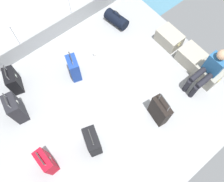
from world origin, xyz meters
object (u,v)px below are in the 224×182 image
Objects in this scene: suitcase_4 at (13,81)px; suitcase_5 at (16,109)px; cargo_crate_0 at (169,38)px; paper_cup at (95,54)px; suitcase_2 at (93,142)px; suitcase_1 at (74,68)px; passenger_seated at (209,70)px; suitcase_0 at (159,111)px; cargo_crate_1 at (192,58)px; duffel_bag at (116,19)px; cargo_crate_2 at (208,74)px; suitcase_3 at (47,162)px.

suitcase_5 is at bearing -22.89° from suitcase_4.
cargo_crate_0 is at bearing 80.30° from suitcase_5.
cargo_crate_0 is 6.22× the size of paper_cup.
paper_cup is at bearing 141.98° from suitcase_2.
passenger_seated is at bearing 46.62° from suitcase_1.
suitcase_4 is at bearing -103.27° from paper_cup.
suitcase_2 reaches higher than cargo_crate_0.
suitcase_1 is (-1.88, -0.74, -0.04)m from suitcase_0.
suitcase_4 is at bearing -142.09° from suitcase_0.
suitcase_1 is 1.65m from suitcase_2.
suitcase_0 reaches higher than suitcase_2.
cargo_crate_1 is at bearing 69.93° from suitcase_5.
suitcase_2 is (-0.38, -2.66, -0.26)m from passenger_seated.
suitcase_5 is (-0.63, -3.69, 0.17)m from cargo_crate_0.
paper_cup is (-2.05, -1.35, -0.54)m from passenger_seated.
paper_cup is (-1.67, 1.30, -0.29)m from suitcase_2.
suitcase_5 is at bearing -151.95° from suitcase_2.
cargo_crate_0 is 1.39m from duffel_bag.
suitcase_0 reaches higher than cargo_crate_2.
cargo_crate_2 is at bearing 82.36° from suitcase_2.
suitcase_1 is 0.91× the size of suitcase_5.
passenger_seated is 3.92m from suitcase_5.
suitcase_2 is 1.08× the size of suitcase_4.
cargo_crate_2 is 4.19m from suitcase_4.
suitcase_0 is 2.02m from suitcase_1.
passenger_seated reaches higher than cargo_crate_1.
cargo_crate_0 is 0.87× the size of suitcase_4.
suitcase_5 is (-1.86, -3.63, 0.14)m from cargo_crate_2.
suitcase_4 reaches higher than cargo_crate_1.
suitcase_2 is (1.52, -0.64, 0.03)m from suitcase_1.
duffel_bag is at bearing 120.26° from suitcase_3.
suitcase_4 is at bearing -119.88° from cargo_crate_1.
suitcase_3 is 1.24m from suitcase_5.
passenger_seated is 1.44× the size of suitcase_1.
suitcase_2 reaches higher than cargo_crate_2.
suitcase_0 reaches higher than cargo_crate_0.
suitcase_1 reaches higher than cargo_crate_2.
suitcase_2 is at bearing -47.77° from duffel_bag.
passenger_seated is 3.59m from suitcase_3.
suitcase_1 reaches higher than cargo_crate_1.
duffel_bag is at bearing 159.29° from suitcase_0.
passenger_seated is at bearing -11.36° from cargo_crate_0.
passenger_seated is at bearing 79.93° from suitcase_3.
passenger_seated reaches higher than duffel_bag.
cargo_crate_1 is 0.58× the size of passenger_seated.
duffel_bag reaches higher than cargo_crate_0.
suitcase_2 reaches higher than duffel_bag.
cargo_crate_2 is at bearing 53.63° from suitcase_4.
passenger_seated reaches higher than suitcase_3.
suitcase_3 is at bearing -56.74° from paper_cup.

